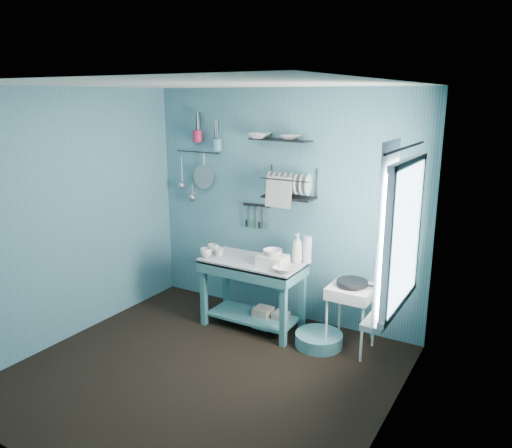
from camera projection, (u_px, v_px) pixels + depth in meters
The scene contains 36 objects.
floor at pixel (203, 373), 4.47m from camera, with size 3.20×3.20×0.00m, color black.
ceiling at pixel (195, 84), 3.85m from camera, with size 3.20×3.20×0.00m, color silver.
wall_back at pixel (282, 206), 5.41m from camera, with size 3.20×3.20×0.00m, color #3D6F7E.
wall_front at pixel (44, 301), 2.91m from camera, with size 3.20×3.20×0.00m, color #3D6F7E.
wall_left at pixel (70, 216), 4.95m from camera, with size 3.00×3.00×0.00m, color #3D6F7E.
wall_right at pixel (389, 273), 3.38m from camera, with size 3.00×3.00×0.00m, color #3D6F7E.
work_counter at pixel (253, 294), 5.28m from camera, with size 1.06×0.53×0.75m, color #387175.
mug_left at pixel (206, 253), 5.28m from camera, with size 0.12×0.12×0.10m, color beige.
mug_mid at pixel (219, 252), 5.32m from camera, with size 0.10×0.10×0.09m, color beige.
mug_right at pixel (213, 249), 5.43m from camera, with size 0.12×0.12×0.10m, color beige.
wash_tub at pixel (273, 260), 5.04m from camera, with size 0.28×0.22×0.10m, color silver.
tub_bowl at pixel (273, 253), 5.02m from camera, with size 0.20×0.20×0.06m, color beige.
soap_bottle at pixel (298, 248), 5.11m from camera, with size 0.12×0.12×0.30m, color silver.
water_bottle at pixel (307, 250), 5.08m from camera, with size 0.09×0.09×0.28m, color silver.
counter_bowl at pixel (284, 269), 4.84m from camera, with size 0.22×0.22×0.05m, color beige.
hotplate_stand at pixel (350, 318), 4.82m from camera, with size 0.41×0.41×0.66m, color white.
frying_pan at pixel (352, 282), 4.73m from camera, with size 0.30×0.30×0.04m, color black.
knife_strip at pixel (257, 205), 5.55m from camera, with size 0.32×0.02×0.03m, color black.
dish_rack at pixel (289, 183), 5.17m from camera, with size 0.55×0.24×0.32m, color black.
upper_shelf at pixel (280, 140), 5.15m from camera, with size 0.70×0.18×0.01m, color black.
shelf_bowl_left at pixel (259, 128), 5.24m from camera, with size 0.23×0.23×0.06m, color beige.
shelf_bowl_right at pixel (291, 129), 5.06m from camera, with size 0.20×0.20×0.05m, color beige.
utensil_cup_magenta at pixel (198, 136), 5.69m from camera, with size 0.11×0.11×0.13m, color #A11D3C.
utensil_cup_teal at pixel (217, 145), 5.58m from camera, with size 0.11×0.11×0.13m, color teal.
colander at pixel (204, 177), 5.81m from camera, with size 0.28×0.28×0.03m, color #999AA0.
ladle_outer at pixel (182, 171), 5.97m from camera, with size 0.01×0.01×0.30m, color #999AA0.
ladle_inner at pixel (192, 183), 5.93m from camera, with size 0.01×0.01×0.30m, color #999AA0.
hook_rail at pixel (198, 152), 5.80m from camera, with size 0.01×0.01×0.60m, color black.
window_glass at pixel (406, 235), 3.72m from camera, with size 1.10×1.10×0.00m, color white.
windowsill at pixel (389, 306), 3.91m from camera, with size 0.16×0.95×0.04m, color white.
curtain at pixel (386, 237), 3.49m from camera, with size 1.35×1.35×0.00m, color white.
curtain_rod at pixel (406, 148), 3.58m from camera, with size 0.02×0.02×1.05m, color black.
potted_plant at pixel (389, 274), 3.92m from camera, with size 0.25×0.25×0.44m, color #275B24.
storage_tin_large at pixel (263, 317), 5.34m from camera, with size 0.18×0.18×0.22m, color gray.
storage_tin_small at pixel (281, 321), 5.27m from camera, with size 0.15×0.15×0.20m, color gray.
floor_basin at pixel (319, 340), 4.95m from camera, with size 0.47×0.47×0.13m, color teal.
Camera 1 is at (2.44, -3.20, 2.41)m, focal length 35.00 mm.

